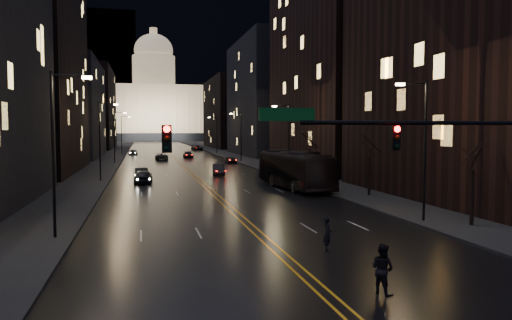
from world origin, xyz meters
TOP-DOWN VIEW (x-y plane):
  - ground at (0.00, 0.00)m, footprint 900.00×900.00m
  - road at (0.00, 130.00)m, footprint 20.00×320.00m
  - sidewalk_left at (-14.00, 130.00)m, footprint 8.00×320.00m
  - sidewalk_right at (14.00, 130.00)m, footprint 8.00×320.00m
  - center_line at (0.00, 130.00)m, footprint 0.62×320.00m
  - building_left_mid at (-21.00, 54.00)m, footprint 12.00×30.00m
  - building_left_far at (-21.00, 92.00)m, footprint 12.00×34.00m
  - building_left_dist at (-21.00, 140.00)m, footprint 12.00×40.00m
  - building_right_near at (21.00, 20.00)m, footprint 12.00×26.00m
  - building_right_tall at (21.00, 50.00)m, footprint 12.00×30.00m
  - building_right_mid at (21.00, 92.00)m, footprint 12.00×34.00m
  - building_right_dist at (21.00, 140.00)m, footprint 12.00×40.00m
  - mountain_ridge at (40.00, 380.00)m, footprint 520.00×60.00m
  - capitol at (0.00, 250.00)m, footprint 90.00×50.00m
  - traffic_signal at (5.91, -0.00)m, footprint 17.29×0.45m
  - streetlamp_right_near at (10.81, 10.00)m, footprint 2.13×0.25m
  - streetlamp_left_near at (-10.81, 10.00)m, footprint 2.13×0.25m
  - streetlamp_right_mid at (10.81, 40.00)m, footprint 2.13×0.25m
  - streetlamp_left_mid at (-10.81, 40.00)m, footprint 2.13×0.25m
  - streetlamp_right_far at (10.81, 70.00)m, footprint 2.13×0.25m
  - streetlamp_left_far at (-10.81, 70.00)m, footprint 2.13×0.25m
  - streetlamp_right_dist at (10.81, 100.00)m, footprint 2.13×0.25m
  - streetlamp_left_dist at (-10.81, 100.00)m, footprint 2.13×0.25m
  - tree_right_near at (13.00, 8.00)m, footprint 2.40×2.40m
  - tree_right_mid at (13.00, 22.00)m, footprint 2.40×2.40m
  - tree_right_far at (13.00, 38.00)m, footprint 2.40×2.40m
  - bus at (8.48, 29.55)m, footprint 4.19×13.76m
  - oncoming_car_a at (-6.32, 37.29)m, footprint 2.15×4.65m
  - oncoming_car_b at (-6.55, 42.51)m, footprint 1.62×4.25m
  - oncoming_car_c at (-2.81, 79.47)m, footprint 2.46×5.01m
  - oncoming_car_d at (-8.50, 98.33)m, footprint 2.23×4.62m
  - receding_car_a at (3.15, 45.14)m, footprint 2.05×4.53m
  - receding_car_b at (8.44, 66.20)m, footprint 1.73×3.87m
  - receding_car_c at (2.83, 84.96)m, footprint 1.90×4.56m
  - receding_car_d at (8.50, 120.49)m, footprint 3.06×5.61m
  - pedestrian_a at (2.36, 4.38)m, footprint 0.59×0.72m
  - pedestrian_b at (2.01, -2.00)m, footprint 0.86×1.02m

SIDE VIEW (x-z plane):
  - ground at x=0.00m, z-range 0.00..0.00m
  - road at x=0.00m, z-range 0.00..0.02m
  - center_line at x=0.00m, z-range 0.02..0.03m
  - sidewalk_left at x=-14.00m, z-range 0.00..0.16m
  - sidewalk_right at x=14.00m, z-range 0.00..0.16m
  - receding_car_b at x=8.44m, z-range 0.00..1.29m
  - oncoming_car_d at x=-8.50m, z-range 0.00..1.30m
  - receding_car_c at x=2.83m, z-range 0.00..1.32m
  - oncoming_car_c at x=-2.81m, z-range 0.00..1.37m
  - oncoming_car_b at x=-6.55m, z-range 0.00..1.38m
  - receding_car_a at x=3.15m, z-range 0.00..1.44m
  - receding_car_d at x=8.50m, z-range 0.00..1.49m
  - oncoming_car_a at x=-6.32m, z-range 0.00..1.54m
  - pedestrian_a at x=2.36m, z-range 0.00..1.72m
  - pedestrian_b at x=2.01m, z-range 0.00..1.85m
  - bus at x=8.48m, z-range 0.00..3.78m
  - tree_right_near at x=13.00m, z-range 1.20..7.85m
  - tree_right_mid at x=13.00m, z-range 1.20..7.85m
  - tree_right_far at x=13.00m, z-range 1.20..7.85m
  - streetlamp_right_near at x=10.81m, z-range 0.58..9.58m
  - streetlamp_left_near at x=-10.81m, z-range 0.58..9.58m
  - streetlamp_right_mid at x=10.81m, z-range 0.58..9.58m
  - streetlamp_left_mid at x=-10.81m, z-range 0.58..9.58m
  - streetlamp_right_far at x=10.81m, z-range 0.58..9.58m
  - streetlamp_left_far at x=-10.81m, z-range 0.58..9.58m
  - streetlamp_right_dist at x=10.81m, z-range 0.58..9.58m
  - streetlamp_left_dist at x=-10.81m, z-range 0.58..9.58m
  - traffic_signal at x=5.91m, z-range 1.60..8.60m
  - building_left_far at x=-21.00m, z-range 0.00..20.00m
  - building_right_dist at x=21.00m, z-range 0.00..22.00m
  - building_left_dist at x=-21.00m, z-range 0.00..24.00m
  - building_right_near at x=21.00m, z-range 0.00..24.00m
  - building_right_mid at x=21.00m, z-range 0.00..26.00m
  - building_left_mid at x=-21.00m, z-range 0.00..28.00m
  - capitol at x=0.00m, z-range -12.10..46.40m
  - building_right_tall at x=21.00m, z-range 0.00..38.00m
  - mountain_ridge at x=40.00m, z-range 0.00..130.00m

